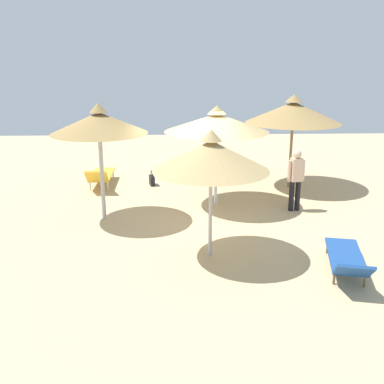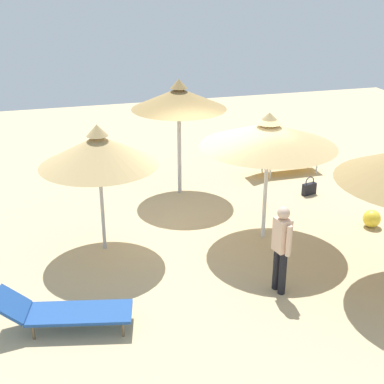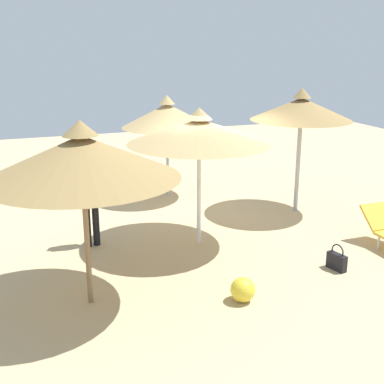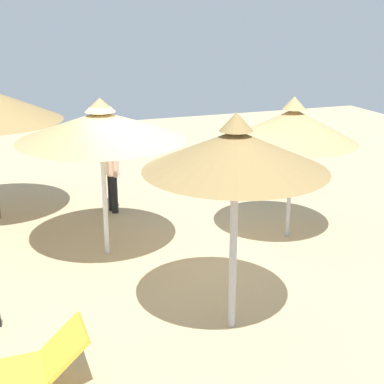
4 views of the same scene
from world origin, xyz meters
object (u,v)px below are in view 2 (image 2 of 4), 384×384
lounge_chair_far_right (281,161)px  beach_ball (372,219)px  parasol_umbrella_near_left (179,99)px  person_standing_edge (281,245)px  parasol_umbrella_back (98,150)px  parasol_umbrella_near_right (268,135)px  lounge_chair_far_left (63,311)px  handbag (309,188)px

lounge_chair_far_right → beach_ball: lounge_chair_far_right is taller
parasol_umbrella_near_left → person_standing_edge: 5.04m
lounge_chair_far_right → parasol_umbrella_back: bearing=119.7°
parasol_umbrella_near_right → parasol_umbrella_near_left: bearing=20.4°
lounge_chair_far_right → parasol_umbrella_near_right: bearing=150.1°
lounge_chair_far_right → lounge_chair_far_left: (-5.37, 6.10, -0.04)m
parasol_umbrella_back → parasol_umbrella_near_right: parasol_umbrella_near_right is taller
parasol_umbrella_near_left → handbag: parasol_umbrella_near_left is taller
parasol_umbrella_near_right → person_standing_edge: (-1.98, 0.55, -1.30)m
parasol_umbrella_back → handbag: bearing=-75.0°
person_standing_edge → beach_ball: 3.54m
parasol_umbrella_near_left → parasol_umbrella_near_right: size_ratio=1.05×
lounge_chair_far_right → handbag: bearing=-177.8°
lounge_chair_far_left → handbag: (3.82, -6.16, -0.14)m
person_standing_edge → beach_ball: person_standing_edge is taller
lounge_chair_far_left → parasol_umbrella_near_left: bearing=-32.9°
parasol_umbrella_near_left → beach_ball: size_ratio=7.39×
handbag → beach_ball: size_ratio=1.23×
parasol_umbrella_back → lounge_chair_far_right: (2.94, -5.15, -1.70)m
parasol_umbrella_near_right → beach_ball: 3.16m
lounge_chair_far_right → person_standing_edge: 5.89m
parasol_umbrella_near_left → lounge_chair_far_left: size_ratio=1.32×
parasol_umbrella_near_left → lounge_chair_far_right: 3.62m
parasol_umbrella_near_left → person_standing_edge: bearing=-174.1°
parasol_umbrella_near_left → parasol_umbrella_near_right: 3.01m
parasol_umbrella_near_left → parasol_umbrella_back: size_ratio=1.11×
lounge_chair_far_left → parasol_umbrella_back: bearing=-21.4°
lounge_chair_far_right → handbag: 1.56m
lounge_chair_far_right → person_standing_edge: size_ratio=1.32×
parasol_umbrella_near_left → lounge_chair_far_left: bearing=147.1°
parasol_umbrella_near_right → beach_ball: size_ratio=7.06×
lounge_chair_far_left → person_standing_edge: size_ratio=1.34×
parasol_umbrella_near_right → beach_ball: (-0.22, -2.43, -2.01)m
handbag → parasol_umbrella_back: bearing=105.0°
lounge_chair_far_left → beach_ball: bearing=-74.6°
lounge_chair_far_right → beach_ball: (-3.56, -0.51, -0.16)m
parasol_umbrella_near_right → lounge_chair_far_right: bearing=-29.9°
parasol_umbrella_back → lounge_chair_far_right: parasol_umbrella_back is taller
parasol_umbrella_near_right → handbag: parasol_umbrella_near_right is taller
parasol_umbrella_back → parasol_umbrella_near_right: (-0.39, -3.23, 0.15)m
person_standing_edge → lounge_chair_far_right: bearing=-24.9°
person_standing_edge → lounge_chair_far_left: bearing=90.8°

